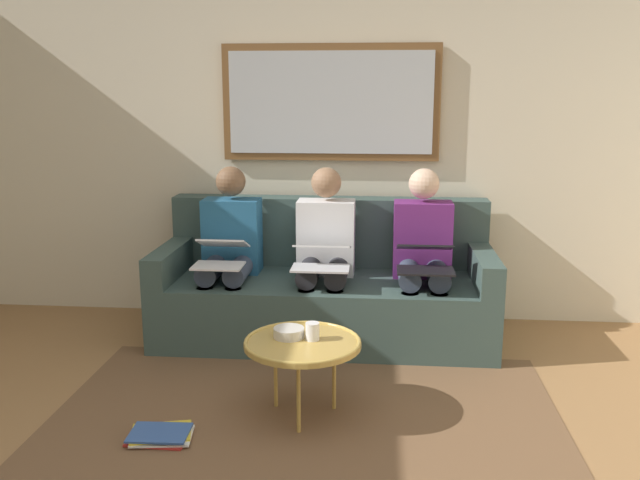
{
  "coord_description": "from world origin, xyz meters",
  "views": [
    {
      "loc": [
        -0.37,
        2.3,
        1.64
      ],
      "look_at": [
        0.0,
        -1.7,
        0.75
      ],
      "focal_mm": 38.3,
      "sensor_mm": 36.0,
      "label": 1
    }
  ],
  "objects_px": {
    "couch": "(326,290)",
    "person_right": "(229,248)",
    "framed_mirror": "(331,103)",
    "person_middle": "(325,250)",
    "cup": "(312,331)",
    "magazine_stack": "(160,435)",
    "laptop_silver": "(321,256)",
    "laptop_black": "(425,257)",
    "bowl": "(289,333)",
    "laptop_white": "(221,253)",
    "person_left": "(423,252)",
    "coffee_table": "(303,344)"
  },
  "relations": [
    {
      "from": "laptop_black",
      "to": "bowl",
      "type": "bearing_deg",
      "value": 49.58
    },
    {
      "from": "framed_mirror",
      "to": "laptop_silver",
      "type": "xyz_separation_m",
      "value": [
        0.0,
        0.71,
        -0.92
      ]
    },
    {
      "from": "person_middle",
      "to": "laptop_silver",
      "type": "height_order",
      "value": "person_middle"
    },
    {
      "from": "bowl",
      "to": "laptop_silver",
      "type": "height_order",
      "value": "laptop_silver"
    },
    {
      "from": "framed_mirror",
      "to": "bowl",
      "type": "xyz_separation_m",
      "value": [
        0.09,
        1.55,
        -1.12
      ]
    },
    {
      "from": "person_right",
      "to": "magazine_stack",
      "type": "height_order",
      "value": "person_right"
    },
    {
      "from": "laptop_black",
      "to": "magazine_stack",
      "type": "relative_size",
      "value": 1.13
    },
    {
      "from": "framed_mirror",
      "to": "bowl",
      "type": "distance_m",
      "value": 1.92
    },
    {
      "from": "laptop_silver",
      "to": "laptop_white",
      "type": "distance_m",
      "value": 0.64
    },
    {
      "from": "framed_mirror",
      "to": "laptop_silver",
      "type": "distance_m",
      "value": 1.16
    },
    {
      "from": "coffee_table",
      "to": "bowl",
      "type": "bearing_deg",
      "value": -34.66
    },
    {
      "from": "couch",
      "to": "person_right",
      "type": "height_order",
      "value": "person_right"
    },
    {
      "from": "cup",
      "to": "magazine_stack",
      "type": "distance_m",
      "value": 0.88
    },
    {
      "from": "framed_mirror",
      "to": "person_left",
      "type": "relative_size",
      "value": 1.33
    },
    {
      "from": "person_right",
      "to": "person_middle",
      "type": "bearing_deg",
      "value": 180.0
    },
    {
      "from": "bowl",
      "to": "cup",
      "type": "bearing_deg",
      "value": 168.29
    },
    {
      "from": "laptop_white",
      "to": "magazine_stack",
      "type": "relative_size",
      "value": 1.14
    },
    {
      "from": "laptop_black",
      "to": "laptop_silver",
      "type": "bearing_deg",
      "value": 0.89
    },
    {
      "from": "person_right",
      "to": "laptop_white",
      "type": "distance_m",
      "value": 0.24
    },
    {
      "from": "person_middle",
      "to": "laptop_silver",
      "type": "distance_m",
      "value": 0.25
    },
    {
      "from": "framed_mirror",
      "to": "laptop_white",
      "type": "distance_m",
      "value": 1.32
    },
    {
      "from": "framed_mirror",
      "to": "person_right",
      "type": "height_order",
      "value": "framed_mirror"
    },
    {
      "from": "cup",
      "to": "bowl",
      "type": "height_order",
      "value": "cup"
    },
    {
      "from": "laptop_white",
      "to": "laptop_black",
      "type": "bearing_deg",
      "value": 179.81
    },
    {
      "from": "cup",
      "to": "person_right",
      "type": "distance_m",
      "value": 1.32
    },
    {
      "from": "framed_mirror",
      "to": "person_right",
      "type": "distance_m",
      "value": 1.23
    },
    {
      "from": "person_left",
      "to": "laptop_white",
      "type": "relative_size",
      "value": 3.08
    },
    {
      "from": "couch",
      "to": "person_right",
      "type": "relative_size",
      "value": 1.93
    },
    {
      "from": "person_right",
      "to": "laptop_white",
      "type": "height_order",
      "value": "person_right"
    },
    {
      "from": "couch",
      "to": "bowl",
      "type": "xyz_separation_m",
      "value": [
        0.09,
        1.17,
        0.12
      ]
    },
    {
      "from": "person_right",
      "to": "cup",
      "type": "bearing_deg",
      "value": 120.94
    },
    {
      "from": "framed_mirror",
      "to": "person_middle",
      "type": "xyz_separation_m",
      "value": [
        0.0,
        0.46,
        -0.94
      ]
    },
    {
      "from": "person_middle",
      "to": "laptop_white",
      "type": "xyz_separation_m",
      "value": [
        0.64,
        0.23,
        0.02
      ]
    },
    {
      "from": "cup",
      "to": "laptop_black",
      "type": "height_order",
      "value": "laptop_black"
    },
    {
      "from": "person_middle",
      "to": "laptop_silver",
      "type": "bearing_deg",
      "value": 90.0
    },
    {
      "from": "person_left",
      "to": "laptop_silver",
      "type": "distance_m",
      "value": 0.69
    },
    {
      "from": "laptop_white",
      "to": "framed_mirror",
      "type": "bearing_deg",
      "value": -132.8
    },
    {
      "from": "person_middle",
      "to": "person_right",
      "type": "relative_size",
      "value": 1.0
    },
    {
      "from": "laptop_black",
      "to": "magazine_stack",
      "type": "distance_m",
      "value": 1.88
    },
    {
      "from": "framed_mirror",
      "to": "person_middle",
      "type": "distance_m",
      "value": 1.05
    },
    {
      "from": "coffee_table",
      "to": "cup",
      "type": "xyz_separation_m",
      "value": [
        -0.05,
        -0.03,
        0.06
      ]
    },
    {
      "from": "laptop_silver",
      "to": "magazine_stack",
      "type": "height_order",
      "value": "laptop_silver"
    },
    {
      "from": "laptop_black",
      "to": "person_middle",
      "type": "relative_size",
      "value": 0.32
    },
    {
      "from": "person_middle",
      "to": "person_left",
      "type": "bearing_deg",
      "value": 180.0
    },
    {
      "from": "laptop_black",
      "to": "magazine_stack",
      "type": "xyz_separation_m",
      "value": [
        1.31,
        1.22,
        -0.6
      ]
    },
    {
      "from": "magazine_stack",
      "to": "framed_mirror",
      "type": "bearing_deg",
      "value": -109.2
    },
    {
      "from": "bowl",
      "to": "person_right",
      "type": "relative_size",
      "value": 0.14
    },
    {
      "from": "person_left",
      "to": "laptop_white",
      "type": "distance_m",
      "value": 1.3
    },
    {
      "from": "coffee_table",
      "to": "person_left",
      "type": "height_order",
      "value": "person_left"
    },
    {
      "from": "cup",
      "to": "laptop_black",
      "type": "relative_size",
      "value": 0.25
    }
  ]
}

